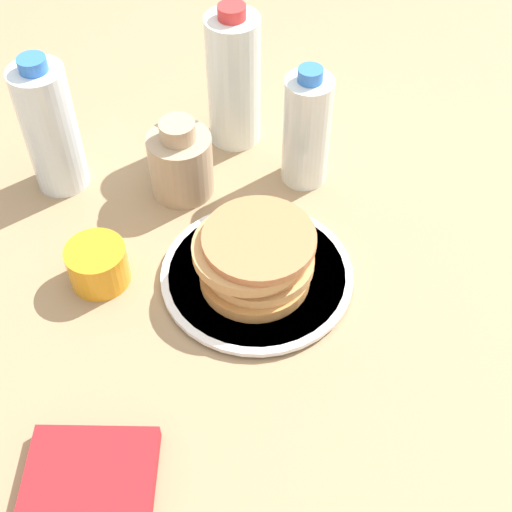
{
  "coord_description": "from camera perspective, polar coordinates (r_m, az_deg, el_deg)",
  "views": [
    {
      "loc": [
        0.5,
        0.27,
        0.72
      ],
      "look_at": [
        0.0,
        -0.02,
        0.05
      ],
      "focal_mm": 50.0,
      "sensor_mm": 36.0,
      "label": 1
    }
  ],
  "objects": [
    {
      "name": "plate",
      "position": [
        0.91,
        -0.0,
        -1.64
      ],
      "size": [
        0.25,
        0.25,
        0.01
      ],
      "color": "white",
      "rests_on": "ground_plane"
    },
    {
      "name": "pancake_stack",
      "position": [
        0.88,
        -0.05,
        0.01
      ],
      "size": [
        0.15,
        0.15,
        0.07
      ],
      "color": "#C08141",
      "rests_on": "plate"
    },
    {
      "name": "juice_glass",
      "position": [
        0.92,
        -12.55,
        -0.69
      ],
      "size": [
        0.08,
        0.08,
        0.06
      ],
      "color": "orange",
      "rests_on": "ground_plane"
    },
    {
      "name": "ground_plane",
      "position": [
        0.91,
        1.19,
        -2.34
      ],
      "size": [
        4.0,
        4.0,
        0.0
      ],
      "primitive_type": "plane",
      "color": "#9E7F5B"
    },
    {
      "name": "water_bottle_far",
      "position": [
        1.0,
        4.07,
        10.03
      ],
      "size": [
        0.07,
        0.07,
        0.18
      ],
      "color": "silver",
      "rests_on": "ground_plane"
    },
    {
      "name": "water_bottle_mid",
      "position": [
        1.06,
        -1.8,
        13.91
      ],
      "size": [
        0.08,
        0.08,
        0.22
      ],
      "color": "silver",
      "rests_on": "ground_plane"
    },
    {
      "name": "cream_jug",
      "position": [
        1.0,
        -6.04,
        7.51
      ],
      "size": [
        0.09,
        0.09,
        0.12
      ],
      "color": "tan",
      "rests_on": "ground_plane"
    },
    {
      "name": "water_bottle_near",
      "position": [
        1.02,
        -16.15,
        9.79
      ],
      "size": [
        0.07,
        0.07,
        0.21
      ],
      "color": "silver",
      "rests_on": "ground_plane"
    },
    {
      "name": "napkin",
      "position": [
        0.78,
        -13.31,
        -17.96
      ],
      "size": [
        0.19,
        0.19,
        0.02
      ],
      "color": "red",
      "rests_on": "ground_plane"
    }
  ]
}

